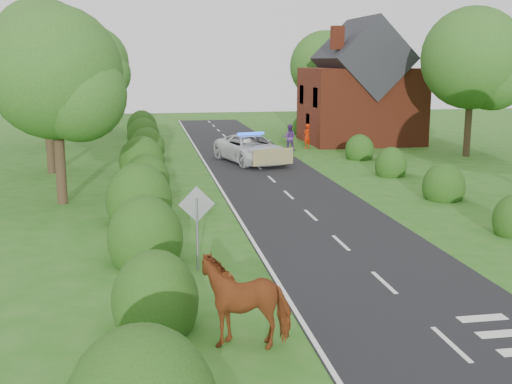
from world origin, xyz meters
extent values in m
plane|color=#276316|center=(0.00, 0.00, 0.00)|extent=(120.00, 120.00, 0.00)
cube|color=black|center=(0.00, 15.00, 0.01)|extent=(6.00, 70.00, 0.02)
cube|color=white|center=(0.00, -4.00, 0.03)|extent=(0.12, 1.80, 0.01)
cube|color=white|center=(0.00, 0.00, 0.03)|extent=(0.12, 1.80, 0.01)
cube|color=white|center=(0.00, 4.00, 0.03)|extent=(0.12, 1.80, 0.01)
cube|color=white|center=(0.00, 8.00, 0.03)|extent=(0.12, 1.80, 0.01)
cube|color=white|center=(0.00, 12.00, 0.03)|extent=(0.12, 1.80, 0.01)
cube|color=white|center=(0.00, 16.00, 0.03)|extent=(0.12, 1.80, 0.01)
cube|color=white|center=(0.00, 20.00, 0.03)|extent=(0.12, 1.80, 0.01)
cube|color=white|center=(0.00, 24.00, 0.03)|extent=(0.12, 1.80, 0.01)
cube|color=white|center=(0.00, 28.00, 0.03)|extent=(0.12, 1.80, 0.01)
cube|color=white|center=(0.00, 32.00, 0.03)|extent=(0.12, 1.80, 0.01)
cube|color=white|center=(0.00, 36.00, 0.03)|extent=(0.12, 1.80, 0.01)
cube|color=white|center=(0.00, 40.00, 0.03)|extent=(0.12, 1.80, 0.01)
cube|color=white|center=(0.00, 44.00, 0.03)|extent=(0.12, 1.80, 0.01)
cube|color=white|center=(0.00, 48.00, 0.03)|extent=(0.12, 1.80, 0.01)
cube|color=white|center=(-2.90, 15.00, 0.03)|extent=(0.12, 70.00, 0.01)
cube|color=white|center=(1.40, -3.70, 0.03)|extent=(1.20, 0.35, 0.01)
cube|color=white|center=(1.40, -2.80, 0.03)|extent=(1.20, 0.35, 0.01)
ellipsoid|color=#253C15|center=(-6.30, -2.00, 0.66)|extent=(2.00, 2.10, 2.40)
ellipsoid|color=#253C15|center=(-6.50, 3.00, 0.74)|extent=(2.30, 2.41, 2.70)
ellipsoid|color=#253C15|center=(-6.70, 8.00, 0.83)|extent=(2.50, 2.62, 3.00)
ellipsoid|color=#253C15|center=(-6.40, 13.00, 0.69)|extent=(2.10, 2.20, 2.50)
ellipsoid|color=#253C15|center=(-6.60, 18.00, 0.77)|extent=(2.40, 2.52, 2.80)
ellipsoid|color=#253C15|center=(-6.30, 24.00, 0.72)|extent=(2.20, 2.31, 2.60)
ellipsoid|color=#253C15|center=(-6.50, 30.00, 0.74)|extent=(2.30, 2.41, 2.70)
ellipsoid|color=#253C15|center=(-6.60, 36.00, 0.77)|extent=(2.40, 2.52, 2.80)
ellipsoid|color=#253C15|center=(6.60, 10.00, 0.58)|extent=(1.90, 2.00, 2.10)
ellipsoid|color=#253C15|center=(6.50, 16.00, 0.55)|extent=(1.70, 1.78, 2.00)
ellipsoid|color=#253C15|center=(6.80, 22.00, 0.55)|extent=(1.80, 1.89, 2.00)
ellipsoid|color=#253C15|center=(6.60, 36.00, 0.55)|extent=(1.70, 1.78, 2.00)
cylinder|color=#332316|center=(-10.00, 12.00, 1.98)|extent=(0.44, 0.44, 3.96)
sphere|color=#2B461E|center=(-10.00, 12.00, 5.58)|extent=(5.60, 5.60, 5.60)
sphere|color=#3C8122|center=(-9.02, 11.44, 4.68)|extent=(3.92, 3.92, 3.92)
cylinder|color=#332316|center=(-11.50, 20.00, 1.87)|extent=(0.44, 0.44, 3.74)
sphere|color=#2B461E|center=(-11.50, 20.00, 5.27)|extent=(5.60, 5.60, 5.60)
sphere|color=#3C8122|center=(-10.52, 19.44, 4.42)|extent=(3.92, 3.92, 3.92)
cylinder|color=#332316|center=(-13.00, 30.00, 2.42)|extent=(0.44, 0.44, 4.84)
sphere|color=#2B461E|center=(-13.00, 30.00, 6.82)|extent=(6.80, 6.80, 6.80)
sphere|color=#3C8122|center=(-11.81, 29.32, 5.72)|extent=(4.76, 4.76, 4.76)
cylinder|color=#332316|center=(-10.50, 40.00, 2.09)|extent=(0.44, 0.44, 4.18)
sphere|color=#2B461E|center=(-10.50, 40.00, 5.89)|extent=(6.00, 6.00, 6.00)
sphere|color=#3C8122|center=(-9.45, 39.40, 4.94)|extent=(4.20, 4.20, 4.20)
cylinder|color=#332316|center=(14.00, 22.00, 2.20)|extent=(0.44, 0.44, 4.40)
sphere|color=#2B461E|center=(14.00, 22.00, 6.20)|extent=(6.40, 6.40, 6.40)
sphere|color=#3C8122|center=(15.12, 21.36, 5.20)|extent=(4.48, 4.48, 4.48)
cylinder|color=#332316|center=(9.00, 38.00, 1.98)|extent=(0.44, 0.44, 3.96)
sphere|color=#2B461E|center=(9.00, 38.00, 5.58)|extent=(6.00, 6.00, 6.00)
sphere|color=#3C8122|center=(10.05, 37.40, 4.68)|extent=(4.20, 4.20, 4.20)
cylinder|color=gray|center=(-5.00, 2.00, 1.10)|extent=(0.08, 0.08, 2.20)
cube|color=gray|center=(-5.00, 2.00, 2.00)|extent=(1.06, 0.04, 1.06)
cube|color=maroon|center=(9.50, 30.00, 2.75)|extent=(8.00, 7.00, 5.50)
cube|color=black|center=(9.50, 30.00, 6.20)|extent=(5.94, 7.40, 5.94)
cube|color=maroon|center=(7.00, 28.00, 7.60)|extent=(0.80, 0.80, 1.60)
imported|color=maroon|center=(-4.36, -2.99, 0.82)|extent=(2.47, 1.54, 1.64)
imported|color=silver|center=(-0.14, 21.76, 0.84)|extent=(4.24, 6.53, 1.67)
cube|color=yellow|center=(0.65, 18.82, 0.75)|extent=(2.43, 0.70, 0.92)
cube|color=blue|center=(-0.14, 21.76, 1.75)|extent=(1.68, 0.70, 0.14)
imported|color=#AE2006|center=(4.78, 27.34, 0.86)|extent=(0.75, 0.70, 1.73)
imported|color=#512C74|center=(3.32, 26.51, 0.89)|extent=(1.02, 0.88, 1.79)
camera|label=1|loc=(-6.41, -16.05, 6.07)|focal=45.00mm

